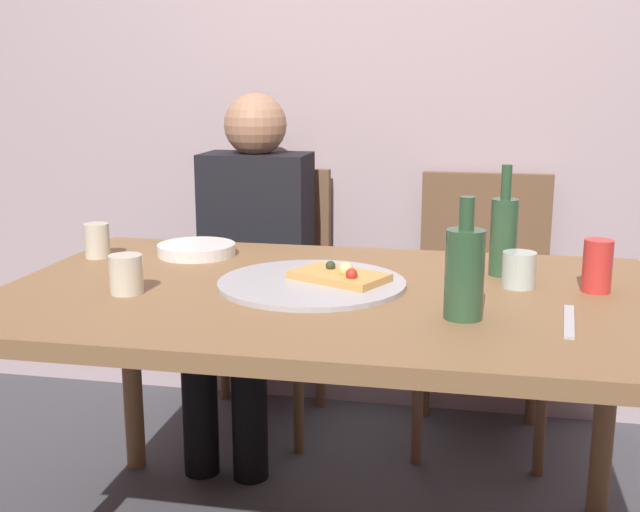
# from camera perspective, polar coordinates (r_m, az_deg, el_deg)

# --- Properties ---
(back_wall) EXTENTS (6.00, 0.10, 2.60)m
(back_wall) POSITION_cam_1_polar(r_m,az_deg,el_deg) (2.84, 4.94, 14.52)
(back_wall) COLOR #B29EA3
(back_wall) RESTS_ON ground_plane
(dining_table) EXTENTS (1.53, 0.95, 0.73)m
(dining_table) POSITION_cam_1_polar(r_m,az_deg,el_deg) (1.84, 0.68, -4.67)
(dining_table) COLOR olive
(dining_table) RESTS_ON ground_plane
(pizza_tray) EXTENTS (0.45, 0.45, 0.01)m
(pizza_tray) POSITION_cam_1_polar(r_m,az_deg,el_deg) (1.84, -0.61, -2.01)
(pizza_tray) COLOR #ADADB2
(pizza_tray) RESTS_ON dining_table
(pizza_slice_last) EXTENTS (0.25, 0.21, 0.05)m
(pizza_slice_last) POSITION_cam_1_polar(r_m,az_deg,el_deg) (1.85, 1.47, -1.42)
(pizza_slice_last) COLOR tan
(pizza_slice_last) RESTS_ON pizza_tray
(wine_bottle) EXTENTS (0.07, 0.07, 0.28)m
(wine_bottle) POSITION_cam_1_polar(r_m,az_deg,el_deg) (1.98, 13.31, 1.58)
(wine_bottle) COLOR #2D5133
(wine_bottle) RESTS_ON dining_table
(beer_bottle) EXTENTS (0.08, 0.08, 0.25)m
(beer_bottle) POSITION_cam_1_polar(r_m,az_deg,el_deg) (1.60, 10.54, -1.12)
(beer_bottle) COLOR #2D5133
(beer_bottle) RESTS_ON dining_table
(tumbler_near) EXTENTS (0.08, 0.08, 0.08)m
(tumbler_near) POSITION_cam_1_polar(r_m,az_deg,el_deg) (1.88, 14.37, -0.98)
(tumbler_near) COLOR #B7C6BC
(tumbler_near) RESTS_ON dining_table
(tumbler_far) EXTENTS (0.07, 0.07, 0.09)m
(tumbler_far) POSITION_cam_1_polar(r_m,az_deg,el_deg) (2.21, -16.01, 1.10)
(tumbler_far) COLOR beige
(tumbler_far) RESTS_ON dining_table
(wine_glass) EXTENTS (0.08, 0.08, 0.09)m
(wine_glass) POSITION_cam_1_polar(r_m,az_deg,el_deg) (1.82, -14.01, -1.30)
(wine_glass) COLOR beige
(wine_glass) RESTS_ON dining_table
(soda_can) EXTENTS (0.07, 0.07, 0.12)m
(soda_can) POSITION_cam_1_polar(r_m,az_deg,el_deg) (1.89, 19.65, -0.68)
(soda_can) COLOR red
(soda_can) RESTS_ON dining_table
(plate_stack) EXTENTS (0.22, 0.22, 0.03)m
(plate_stack) POSITION_cam_1_polar(r_m,az_deg,el_deg) (2.19, -9.03, 0.47)
(plate_stack) COLOR white
(plate_stack) RESTS_ON dining_table
(table_knife) EXTENTS (0.04, 0.22, 0.01)m
(table_knife) POSITION_cam_1_polar(r_m,az_deg,el_deg) (1.65, 17.78, -4.57)
(table_knife) COLOR #B7B7BC
(table_knife) RESTS_ON dining_table
(chair_left) EXTENTS (0.44, 0.44, 0.90)m
(chair_left) POSITION_cam_1_polar(r_m,az_deg,el_deg) (2.78, -4.21, -1.77)
(chair_left) COLOR brown
(chair_left) RESTS_ON ground_plane
(chair_right) EXTENTS (0.44, 0.44, 0.90)m
(chair_right) POSITION_cam_1_polar(r_m,az_deg,el_deg) (2.69, 11.82, -2.54)
(chair_right) COLOR brown
(chair_right) RESTS_ON ground_plane
(guest_in_sweater) EXTENTS (0.36, 0.56, 1.17)m
(guest_in_sweater) POSITION_cam_1_polar(r_m,az_deg,el_deg) (2.61, -5.14, 0.13)
(guest_in_sweater) COLOR black
(guest_in_sweater) RESTS_ON ground_plane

